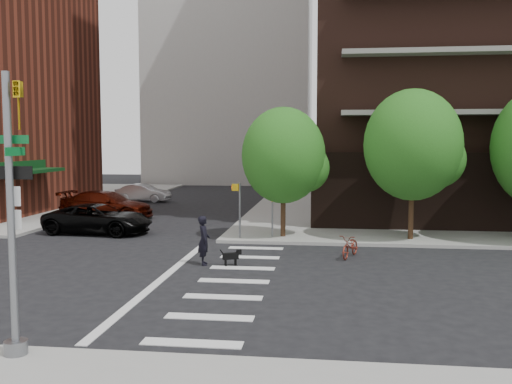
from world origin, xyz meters
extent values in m
plane|color=black|center=(0.00, 0.00, 0.00)|extent=(120.00, 120.00, 0.00)
cube|color=silver|center=(3.00, -6.00, 0.01)|extent=(2.40, 0.50, 0.01)
cube|color=silver|center=(3.00, -4.00, 0.01)|extent=(2.40, 0.50, 0.01)
cube|color=silver|center=(3.00, -2.00, 0.01)|extent=(2.40, 0.50, 0.01)
cube|color=silver|center=(3.00, 0.00, 0.01)|extent=(2.40, 0.50, 0.01)
cube|color=silver|center=(3.00, 2.00, 0.01)|extent=(2.40, 0.50, 0.01)
cube|color=silver|center=(3.00, 4.00, 0.01)|extent=(2.40, 0.50, 0.01)
cube|color=silver|center=(3.00, 6.00, 0.01)|extent=(2.40, 0.50, 0.01)
cube|color=silver|center=(0.50, 0.00, 0.01)|extent=(0.30, 13.00, 0.01)
cube|color=black|center=(18.00, 24.00, 2.15)|extent=(25.50, 25.50, 4.00)
cube|color=#0C3814|center=(-11.30, 13.00, 2.95)|extent=(1.40, 6.00, 0.20)
cylinder|color=#301E11|center=(4.00, 8.50, 1.30)|extent=(0.24, 0.24, 2.30)
sphere|color=#235B19|center=(4.00, 8.50, 4.05)|extent=(4.00, 4.00, 4.00)
cylinder|color=#301E11|center=(10.00, 8.50, 1.45)|extent=(0.24, 0.24, 2.60)
sphere|color=#235B19|center=(10.00, 8.50, 4.55)|extent=(4.50, 4.50, 4.50)
cylinder|color=slate|center=(-0.50, -7.50, 3.15)|extent=(0.16, 0.16, 6.00)
cylinder|color=slate|center=(-0.50, -7.50, 0.30)|extent=(0.50, 0.50, 0.30)
imported|color=gold|center=(-0.25, -7.50, 5.45)|extent=(0.16, 0.20, 1.00)
cube|color=#0A5926|center=(-0.50, -7.35, 4.75)|extent=(0.75, 0.02, 0.18)
cube|color=#0A5926|center=(-0.35, -7.50, 4.50)|extent=(0.02, 0.75, 0.18)
cube|color=black|center=(-0.50, -7.38, 4.05)|extent=(0.90, 0.02, 0.28)
cube|color=silver|center=(-0.50, -7.38, 3.55)|extent=(0.32, 0.02, 0.42)
cube|color=silver|center=(-0.50, -7.38, 3.05)|extent=(0.32, 0.02, 0.42)
cylinder|color=slate|center=(2.00, 7.80, 1.45)|extent=(0.10, 0.10, 2.60)
cube|color=gold|center=(1.80, 7.80, 2.55)|extent=(0.32, 0.25, 0.32)
cylinder|color=slate|center=(3.50, 8.30, 1.25)|extent=(0.08, 0.08, 2.20)
cube|color=gold|center=(3.50, 8.15, 2.15)|extent=(0.64, 0.02, 0.64)
imported|color=black|center=(-5.50, 9.00, 0.76)|extent=(3.01, 5.68, 1.52)
imported|color=#390B04|center=(-7.35, 14.72, 0.84)|extent=(2.84, 5.95, 1.67)
imported|color=#B7BBC0|center=(-8.20, 24.29, 0.69)|extent=(1.81, 4.32, 1.39)
imported|color=maroon|center=(7.06, 4.49, 0.48)|extent=(1.20, 1.92, 0.95)
imported|color=black|center=(1.44, 2.44, 0.94)|extent=(0.78, 0.61, 1.89)
cube|color=black|center=(2.49, 2.34, 0.38)|extent=(0.62, 0.42, 0.24)
cube|color=black|center=(2.79, 2.48, 0.52)|extent=(0.22, 0.20, 0.17)
cylinder|color=black|center=(2.67, 2.40, 0.13)|extent=(0.06, 0.06, 0.26)
cylinder|color=black|center=(2.31, 2.28, 0.13)|extent=(0.06, 0.06, 0.26)
camera|label=1|loc=(6.10, -18.64, 4.71)|focal=40.00mm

